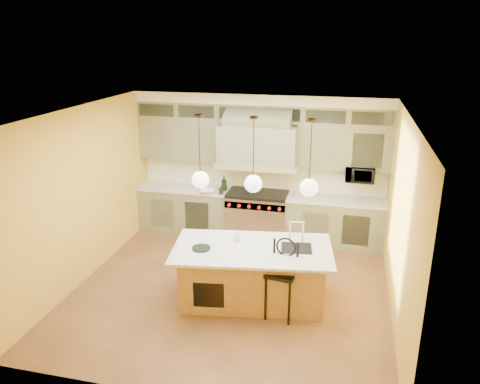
% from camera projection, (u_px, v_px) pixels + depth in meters
% --- Properties ---
extents(floor, '(5.00, 5.00, 0.00)m').
position_uv_depth(floor, '(231.00, 289.00, 7.68)').
color(floor, '#553A1D').
rests_on(floor, ground).
extents(ceiling, '(5.00, 5.00, 0.00)m').
position_uv_depth(ceiling, '(230.00, 112.00, 6.75)').
color(ceiling, white).
rests_on(ceiling, wall_back).
extents(wall_back, '(5.00, 0.00, 5.00)m').
position_uv_depth(wall_back, '(261.00, 164.00, 9.52)').
color(wall_back, gold).
rests_on(wall_back, ground).
extents(wall_front, '(5.00, 0.00, 5.00)m').
position_uv_depth(wall_front, '(172.00, 287.00, 4.91)').
color(wall_front, gold).
rests_on(wall_front, ground).
extents(wall_left, '(0.00, 5.00, 5.00)m').
position_uv_depth(wall_left, '(85.00, 194.00, 7.76)').
color(wall_left, gold).
rests_on(wall_left, ground).
extents(wall_right, '(0.00, 5.00, 5.00)m').
position_uv_depth(wall_right, '(400.00, 220.00, 6.67)').
color(wall_right, gold).
rests_on(wall_right, ground).
extents(back_cabinetry, '(5.00, 0.77, 2.90)m').
position_uv_depth(back_cabinetry, '(259.00, 169.00, 9.28)').
color(back_cabinetry, '#717959').
rests_on(back_cabinetry, floor).
extents(range, '(1.20, 0.74, 0.96)m').
position_uv_depth(range, '(257.00, 214.00, 9.50)').
color(range, silver).
rests_on(range, floor).
extents(kitchen_island, '(2.54, 1.60, 1.35)m').
position_uv_depth(kitchen_island, '(253.00, 273.00, 7.21)').
color(kitchen_island, '#925F34').
rests_on(kitchen_island, floor).
extents(counter_stool, '(0.47, 0.47, 1.19)m').
position_uv_depth(counter_stool, '(282.00, 274.00, 6.76)').
color(counter_stool, black).
rests_on(counter_stool, floor).
extents(microwave, '(0.54, 0.37, 0.30)m').
position_uv_depth(microwave, '(360.00, 174.00, 8.86)').
color(microwave, black).
rests_on(microwave, back_cabinetry).
extents(oil_bottle_a, '(0.13, 0.14, 0.31)m').
position_uv_depth(oil_bottle_a, '(224.00, 183.00, 9.47)').
color(oil_bottle_a, black).
rests_on(oil_bottle_a, back_cabinetry).
extents(oil_bottle_b, '(0.10, 0.10, 0.18)m').
position_uv_depth(oil_bottle_b, '(221.00, 190.00, 9.28)').
color(oil_bottle_b, black).
rests_on(oil_bottle_b, back_cabinetry).
extents(fruit_bowl, '(0.35, 0.35, 0.07)m').
position_uv_depth(fruit_bowl, '(207.00, 191.00, 9.36)').
color(fruit_bowl, white).
rests_on(fruit_bowl, back_cabinetry).
extents(cup, '(0.12, 0.12, 0.11)m').
position_uv_depth(cup, '(237.00, 238.00, 7.24)').
color(cup, silver).
rests_on(cup, kitchen_island).
extents(pendant_left, '(0.26, 0.26, 1.11)m').
position_uv_depth(pendant_left, '(200.00, 178.00, 6.91)').
color(pendant_left, '#2D2319').
rests_on(pendant_left, ceiling).
extents(pendant_center, '(0.26, 0.26, 1.11)m').
position_uv_depth(pendant_center, '(253.00, 182.00, 6.74)').
color(pendant_center, '#2D2319').
rests_on(pendant_center, ceiling).
extents(pendant_right, '(0.26, 0.26, 1.11)m').
position_uv_depth(pendant_right, '(309.00, 186.00, 6.56)').
color(pendant_right, '#2D2319').
rests_on(pendant_right, ceiling).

